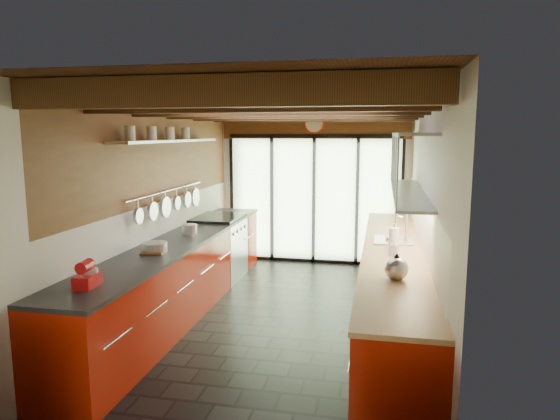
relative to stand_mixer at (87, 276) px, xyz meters
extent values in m
plane|color=black|center=(1.27, 1.96, -1.01)|extent=(5.50, 5.50, 0.00)
plane|color=silver|center=(1.27, 4.71, 0.29)|extent=(3.20, 0.00, 3.20)
plane|color=silver|center=(1.27, -0.79, 0.29)|extent=(3.20, 0.00, 3.20)
plane|color=silver|center=(-0.33, 1.96, 0.29)|extent=(0.00, 5.50, 5.50)
plane|color=silver|center=(2.87, 1.96, 0.29)|extent=(0.00, 5.50, 5.50)
plane|color=#472814|center=(1.27, 1.96, 1.59)|extent=(5.50, 5.50, 0.00)
cube|color=#593316|center=(1.27, -0.29, 1.47)|extent=(3.14, 0.14, 0.22)
cube|color=#593316|center=(1.27, 0.61, 1.47)|extent=(3.14, 0.14, 0.22)
cube|color=#593316|center=(1.27, 1.51, 1.47)|extent=(3.14, 0.14, 0.22)
cube|color=#593316|center=(1.27, 2.41, 1.47)|extent=(3.14, 0.14, 0.22)
cube|color=#593316|center=(1.27, 3.31, 1.47)|extent=(3.14, 0.14, 0.22)
cube|color=#593316|center=(1.27, 4.21, 1.47)|extent=(3.14, 0.14, 0.22)
cube|color=brown|center=(1.27, 4.67, 1.34)|extent=(3.14, 0.06, 0.50)
plane|color=brown|center=(-0.30, 2.16, 0.96)|extent=(0.00, 4.90, 4.90)
plane|color=#C6EAAD|center=(1.27, 4.70, 0.06)|extent=(2.90, 0.00, 2.90)
cube|color=black|center=(-0.18, 4.68, 0.06)|extent=(0.05, 0.04, 2.15)
cube|color=black|center=(2.72, 4.68, 0.06)|extent=(0.05, 0.04, 2.15)
cube|color=black|center=(1.27, 4.65, 0.06)|extent=(0.06, 0.05, 2.15)
cube|color=black|center=(1.27, 4.65, 1.14)|extent=(2.90, 0.05, 0.06)
cylinder|color=#B92D0E|center=(1.27, 4.63, 1.34)|extent=(0.34, 0.04, 0.34)
cylinder|color=beige|center=(1.27, 4.61, 1.34)|extent=(0.28, 0.02, 0.28)
cube|color=#A11806|center=(-0.01, 1.96, -0.57)|extent=(0.65, 5.00, 0.88)
cube|color=black|center=(-0.01, 1.96, -0.11)|extent=(0.68, 5.00, 0.04)
cube|color=silver|center=(-0.01, 3.41, -0.57)|extent=(0.66, 0.90, 0.90)
cube|color=black|center=(-0.01, 3.41, -0.08)|extent=(0.65, 0.90, 0.06)
cube|color=#A11806|center=(2.54, 1.96, -0.57)|extent=(0.65, 5.00, 0.88)
cube|color=tan|center=(2.54, 1.96, -0.11)|extent=(0.68, 5.00, 0.04)
cube|color=white|center=(2.21, 2.36, -0.57)|extent=(0.02, 0.60, 0.84)
cube|color=silver|center=(2.54, 2.36, -0.09)|extent=(0.45, 0.52, 0.02)
cylinder|color=silver|center=(2.69, 2.36, 0.09)|extent=(0.02, 0.02, 0.34)
torus|color=silver|center=(2.63, 2.36, 0.26)|extent=(0.14, 0.02, 0.14)
plane|color=silver|center=(2.53, 2.26, 0.84)|extent=(0.00, 3.00, 3.00)
cube|color=#9EA0A5|center=(2.70, 2.26, 0.50)|extent=(0.34, 3.00, 0.03)
cube|color=#9EA0A5|center=(2.70, 2.26, 1.17)|extent=(0.34, 3.00, 0.03)
cylinder|color=silver|center=(-0.27, 2.26, 0.46)|extent=(0.02, 2.20, 0.02)
cube|color=silver|center=(-0.18, 2.16, 1.09)|extent=(0.28, 2.60, 0.03)
cylinder|color=silver|center=(-0.23, 1.36, 0.28)|extent=(0.04, 0.18, 0.18)
cylinder|color=silver|center=(-0.23, 1.71, 0.28)|extent=(0.04, 0.22, 0.22)
cylinder|color=silver|center=(-0.23, 2.06, 0.28)|extent=(0.04, 0.26, 0.26)
cylinder|color=silver|center=(-0.23, 2.41, 0.28)|extent=(0.04, 0.18, 0.18)
cylinder|color=silver|center=(-0.23, 2.76, 0.28)|extent=(0.04, 0.22, 0.22)
cylinder|color=silver|center=(-0.23, 3.06, 0.28)|extent=(0.04, 0.26, 0.26)
cube|color=red|center=(0.00, -0.01, -0.04)|extent=(0.17, 0.27, 0.11)
cylinder|color=red|center=(0.00, -0.03, 0.09)|extent=(0.12, 0.17, 0.10)
cylinder|color=silver|center=(0.00, 0.04, 0.00)|extent=(0.14, 0.14, 0.11)
cylinder|color=silver|center=(0.00, 2.26, -0.03)|extent=(0.20, 0.20, 0.12)
cylinder|color=silver|center=(0.00, 1.26, -0.04)|extent=(0.31, 0.31, 0.11)
cube|color=brown|center=(0.00, 1.23, -0.08)|extent=(0.29, 0.36, 0.03)
sphere|color=silver|center=(2.54, 0.75, 0.01)|extent=(0.27, 0.27, 0.21)
cone|color=black|center=(2.54, 0.75, 0.13)|extent=(0.10, 0.10, 0.06)
cylinder|color=silver|center=(2.54, 0.86, 0.02)|extent=(0.05, 0.08, 0.04)
cylinder|color=white|center=(2.54, 1.87, 0.03)|extent=(0.13, 0.13, 0.25)
cylinder|color=silver|center=(2.54, 1.87, 0.18)|extent=(0.03, 0.03, 0.05)
imported|color=silver|center=(2.54, 1.64, -0.01)|extent=(0.10, 0.10, 0.17)
imported|color=silver|center=(2.54, 2.41, -0.07)|extent=(0.22, 0.22, 0.05)
camera|label=1|loc=(2.39, -3.63, 1.18)|focal=32.00mm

